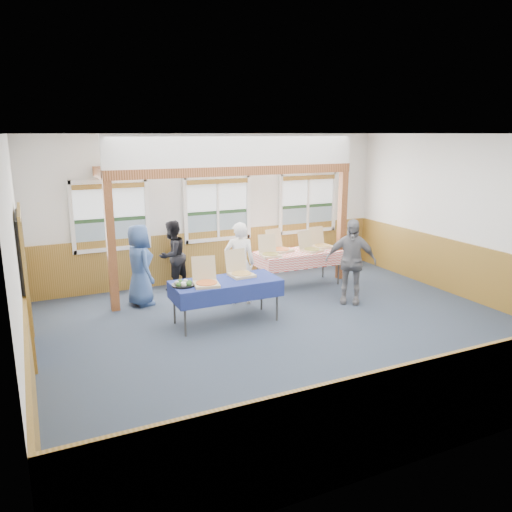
{
  "coord_description": "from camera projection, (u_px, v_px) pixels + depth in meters",
  "views": [
    {
      "loc": [
        -3.85,
        -6.78,
        3.21
      ],
      "look_at": [
        -0.21,
        1.0,
        1.09
      ],
      "focal_mm": 35.0,
      "sensor_mm": 36.0,
      "label": 1
    }
  ],
  "objects": [
    {
      "name": "floor",
      "position": [
        293.0,
        331.0,
        8.31
      ],
      "size": [
        8.0,
        8.0,
        0.0
      ],
      "primitive_type": "plane",
      "color": "#26313E",
      "rests_on": "ground"
    },
    {
      "name": "pizza_box_e",
      "position": [
        311.0,
        248.0,
        10.65
      ],
      "size": [
        0.46,
        0.52,
        0.41
      ],
      "rotation": [
        0.0,
        0.0,
        0.2
      ],
      "color": "tan",
      "rests_on": "table_right"
    },
    {
      "name": "ceiling",
      "position": [
        297.0,
        134.0,
        7.55
      ],
      "size": [
        8.0,
        8.0,
        0.0
      ],
      "primitive_type": "plane",
      "rotation": [
        3.14,
        0.0,
        0.0
      ],
      "color": "white",
      "rests_on": "wall_back"
    },
    {
      "name": "window_right",
      "position": [
        308.0,
        199.0,
        11.9
      ],
      "size": [
        1.56,
        0.1,
        1.46
      ],
      "color": "white",
      "rests_on": "wall_back"
    },
    {
      "name": "pizza_box_f",
      "position": [
        321.0,
        244.0,
        11.01
      ],
      "size": [
        0.42,
        0.5,
        0.42
      ],
      "rotation": [
        0.0,
        0.0,
        0.08
      ],
      "color": "tan",
      "rests_on": "table_right"
    },
    {
      "name": "wainscot_back",
      "position": [
        218.0,
        254.0,
        11.24
      ],
      "size": [
        7.98,
        0.05,
        1.1
      ],
      "primitive_type": "cube",
      "color": "brown",
      "rests_on": "floor"
    },
    {
      "name": "wainscot_right",
      "position": [
        470.0,
        272.0,
        9.81
      ],
      "size": [
        0.05,
        6.98,
        1.1
      ],
      "primitive_type": "cube",
      "color": "brown",
      "rests_on": "floor"
    },
    {
      "name": "wall_left",
      "position": [
        18.0,
        264.0,
        6.29
      ],
      "size": [
        0.0,
        8.0,
        8.0
      ],
      "primitive_type": "plane",
      "rotation": [
        1.57,
        0.0,
        1.57
      ],
      "color": "silver",
      "rests_on": "floor"
    },
    {
      "name": "table_left",
      "position": [
        226.0,
        284.0,
        8.55
      ],
      "size": [
        1.88,
        0.9,
        0.76
      ],
      "rotation": [
        0.0,
        0.0,
        0.04
      ],
      "color": "#333333",
      "rests_on": "floor"
    },
    {
      "name": "wall_back",
      "position": [
        217.0,
        208.0,
        11.01
      ],
      "size": [
        8.0,
        0.0,
        8.0
      ],
      "primitive_type": "plane",
      "rotation": [
        1.57,
        0.0,
        0.0
      ],
      "color": "silver",
      "rests_on": "floor"
    },
    {
      "name": "wall_front",
      "position": [
        471.0,
        303.0,
        4.85
      ],
      "size": [
        8.0,
        0.0,
        8.0
      ],
      "primitive_type": "plane",
      "rotation": [
        -1.57,
        0.0,
        0.0
      ],
      "color": "silver",
      "rests_on": "floor"
    },
    {
      "name": "table_right",
      "position": [
        299.0,
        254.0,
        10.65
      ],
      "size": [
        1.88,
        0.92,
        0.76
      ],
      "rotation": [
        0.0,
        0.0,
        0.06
      ],
      "color": "#333333",
      "rests_on": "floor"
    },
    {
      "name": "post_right",
      "position": [
        342.0,
        226.0,
        11.08
      ],
      "size": [
        0.15,
        0.15,
        2.4
      ],
      "primitive_type": "cube",
      "color": "#562E13",
      "rests_on": "floor"
    },
    {
      "name": "cased_opening",
      "position": [
        25.0,
        286.0,
        7.23
      ],
      "size": [
        0.06,
        1.3,
        2.1
      ],
      "primitive_type": "cube",
      "color": "#333333",
      "rests_on": "wall_left"
    },
    {
      "name": "drink_glass",
      "position": [
        339.0,
        246.0,
        10.75
      ],
      "size": [
        0.07,
        0.07,
        0.15
      ],
      "primitive_type": "cylinder",
      "color": "#8F5317",
      "rests_on": "table_right"
    },
    {
      "name": "man_blue",
      "position": [
        140.0,
        265.0,
        9.43
      ],
      "size": [
        0.62,
        0.84,
        1.56
      ],
      "primitive_type": "imported",
      "rotation": [
        0.0,
        0.0,
        1.74
      ],
      "color": "#324B7D",
      "rests_on": "floor"
    },
    {
      "name": "cross_beam",
      "position": [
        238.0,
        171.0,
        9.74
      ],
      "size": [
        5.15,
        0.18,
        0.18
      ],
      "primitive_type": "cube",
      "color": "#562E13",
      "rests_on": "post_left"
    },
    {
      "name": "window_left",
      "position": [
        110.0,
        211.0,
        10.01
      ],
      "size": [
        1.56,
        0.1,
        1.46
      ],
      "color": "white",
      "rests_on": "wall_back"
    },
    {
      "name": "woman_black",
      "position": [
        172.0,
        255.0,
        10.39
      ],
      "size": [
        0.9,
        0.86,
        1.46
      ],
      "primitive_type": "imported",
      "rotation": [
        0.0,
        0.0,
        3.74
      ],
      "color": "black",
      "rests_on": "floor"
    },
    {
      "name": "pizza_box_b",
      "position": [
        241.0,
        272.0,
        8.81
      ],
      "size": [
        0.42,
        0.51,
        0.43
      ],
      "rotation": [
        0.0,
        0.0,
        0.06
      ],
      "color": "tan",
      "rests_on": "table_left"
    },
    {
      "name": "person_grey",
      "position": [
        351.0,
        261.0,
        9.54
      ],
      "size": [
        1.01,
        0.91,
        1.65
      ],
      "primitive_type": "imported",
      "rotation": [
        0.0,
        0.0,
        -0.67
      ],
      "color": "slate",
      "rests_on": "floor"
    },
    {
      "name": "wainscot_left",
      "position": [
        29.0,
        341.0,
        6.55
      ],
      "size": [
        0.05,
        6.98,
        1.1
      ],
      "primitive_type": "cube",
      "color": "brown",
      "rests_on": "floor"
    },
    {
      "name": "wainscot_front",
      "position": [
        459.0,
        399.0,
        5.12
      ],
      "size": [
        7.98,
        0.05,
        1.1
      ],
      "primitive_type": "cube",
      "color": "brown",
      "rests_on": "floor"
    },
    {
      "name": "pizza_box_d",
      "position": [
        280.0,
        248.0,
        10.64
      ],
      "size": [
        0.5,
        0.57,
        0.45
      ],
      "rotation": [
        0.0,
        0.0,
        0.21
      ],
      "color": "tan",
      "rests_on": "table_right"
    },
    {
      "name": "wall_right",
      "position": [
        476.0,
        219.0,
        9.57
      ],
      "size": [
        0.0,
        8.0,
        8.0
      ],
      "primitive_type": "plane",
      "rotation": [
        1.57,
        0.0,
        -1.57
      ],
      "color": "silver",
      "rests_on": "floor"
    },
    {
      "name": "pizza_box_c",
      "position": [
        270.0,
        253.0,
        10.23
      ],
      "size": [
        0.44,
        0.51,
        0.41
      ],
      "rotation": [
        0.0,
        0.0,
        -0.15
      ],
      "color": "tan",
      "rests_on": "table_right"
    },
    {
      "name": "woman_white",
      "position": [
        240.0,
        263.0,
        9.5
      ],
      "size": [
        0.68,
        0.57,
        1.59
      ],
      "primitive_type": "imported",
      "rotation": [
        0.0,
        0.0,
        2.76
      ],
      "color": "white",
      "rests_on": "floor"
    },
    {
      "name": "post_left",
      "position": [
        111.0,
        247.0,
        9.02
      ],
      "size": [
        0.15,
        0.15,
        2.4
      ],
      "primitive_type": "cube",
      "color": "#562E13",
      "rests_on": "floor"
    },
    {
      "name": "veggie_tray",
      "position": [
        183.0,
        284.0,
        8.22
      ],
      "size": [
        0.39,
        0.39,
        0.09
      ],
      "color": "black",
      "rests_on": "table_left"
    },
    {
      "name": "pizza_box_a",
      "position": [
        206.0,
        281.0,
        8.26
      ],
      "size": [
        0.48,
        0.55,
        0.44
      ],
      "rotation": [
        0.0,
        0.0,
        -0.17
      ],
      "color": "tan",
      "rests_on": "table_left"
    },
    {
      "name": "window_mid",
      "position": [
        217.0,
        205.0,
        10.95
      ],
      "size": [
        1.56,
        0.1,
        1.46
      ],
      "color": "white",
      "rests_on": "wall_back"
    }
  ]
}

